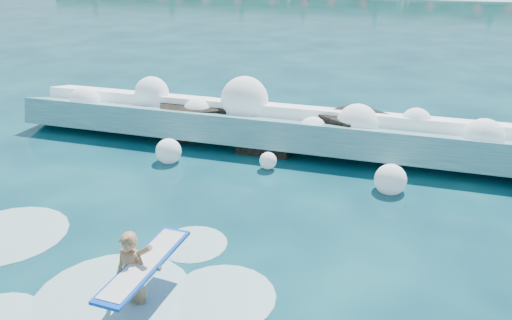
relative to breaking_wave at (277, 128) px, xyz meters
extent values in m
plane|color=#072638|center=(-0.90, -6.43, -0.57)|extent=(200.00, 200.00, 0.00)
cube|color=teal|center=(0.00, -0.16, -0.10)|extent=(18.84, 2.87, 1.57)
cube|color=white|center=(0.00, 0.64, 0.37)|extent=(18.84, 1.33, 0.73)
cube|color=black|center=(-3.17, 0.07, -0.12)|extent=(2.97, 2.77, 1.29)
cube|color=black|center=(-0.17, -0.73, -0.22)|extent=(1.82, 1.43, 1.00)
cube|color=black|center=(2.53, 0.47, -0.08)|extent=(2.46, 2.55, 1.39)
imported|color=#A9744E|center=(-0.37, -9.30, 0.06)|extent=(0.74, 0.53, 1.89)
cube|color=blue|center=(-0.09, -9.25, 0.38)|extent=(0.70, 2.61, 0.06)
cube|color=silver|center=(-0.09, -9.25, 0.40)|extent=(0.58, 2.39, 0.06)
sphere|color=white|center=(-7.36, -0.61, 0.50)|extent=(1.11, 1.11, 1.11)
sphere|color=white|center=(-5.11, 0.50, 0.70)|extent=(1.31, 1.31, 1.31)
sphere|color=white|center=(-3.00, 0.03, 0.22)|extent=(1.17, 1.17, 1.17)
sphere|color=white|center=(-1.34, 0.44, 0.78)|extent=(1.72, 1.72, 1.72)
sphere|color=white|center=(1.34, -0.23, 0.08)|extent=(1.03, 1.03, 1.03)
sphere|color=white|center=(2.78, -0.07, 0.42)|extent=(1.41, 1.41, 1.41)
sphere|color=white|center=(4.64, 0.51, 0.47)|extent=(1.04, 1.04, 1.04)
sphere|color=white|center=(6.62, -0.53, 0.51)|extent=(1.22, 1.22, 1.22)
sphere|color=white|center=(-2.90, -2.67, -0.21)|extent=(0.84, 0.84, 0.84)
sphere|color=white|center=(0.34, -2.32, -0.27)|extent=(0.54, 0.54, 0.54)
sphere|color=white|center=(4.07, -2.74, -0.23)|extent=(0.92, 0.92, 0.92)
ellipsoid|color=silver|center=(-0.89, -9.28, -0.57)|extent=(3.21, 3.21, 0.16)
ellipsoid|color=silver|center=(1.17, -8.59, -0.57)|extent=(2.19, 2.19, 0.11)
ellipsoid|color=silver|center=(-4.62, -7.92, -0.57)|extent=(2.84, 2.84, 0.14)
ellipsoid|color=silver|center=(-0.17, -6.98, -0.57)|extent=(1.64, 1.64, 0.08)
camera|label=1|loc=(4.19, -16.11, 5.80)|focal=35.00mm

